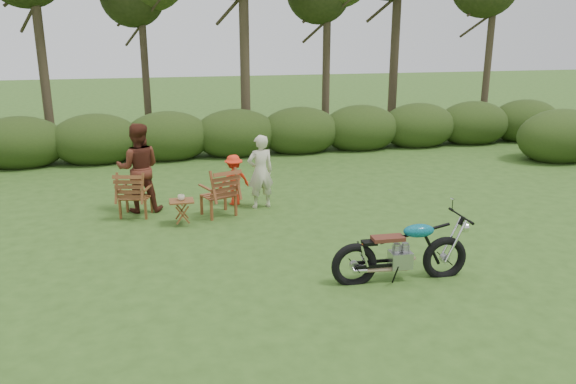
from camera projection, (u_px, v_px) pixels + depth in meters
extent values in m
plane|color=#2E4D19|center=(328.00, 275.00, 8.63)|extent=(80.00, 80.00, 0.00)
cylinder|color=#372D1E|center=(39.00, 31.00, 16.69)|extent=(0.28, 0.28, 7.20)
cylinder|color=#372D1E|center=(144.00, 46.00, 18.54)|extent=(0.24, 0.24, 6.30)
cylinder|color=#372D1E|center=(244.00, 24.00, 17.01)|extent=(0.30, 0.30, 7.65)
cylinder|color=#372D1E|center=(327.00, 43.00, 18.90)|extent=(0.26, 0.26, 6.48)
cylinder|color=#372D1E|center=(396.00, 21.00, 20.43)|extent=(0.32, 0.32, 7.92)
cylinder|color=#372D1E|center=(490.00, 37.00, 19.12)|extent=(0.24, 0.24, 6.84)
ellipsoid|color=#273A15|center=(20.00, 144.00, 15.44)|extent=(2.52, 1.68, 1.51)
ellipsoid|color=#273A15|center=(96.00, 140.00, 15.91)|extent=(2.52, 1.68, 1.51)
ellipsoid|color=#273A15|center=(168.00, 137.00, 16.37)|extent=(2.52, 1.68, 1.51)
ellipsoid|color=#273A15|center=(236.00, 134.00, 16.84)|extent=(2.52, 1.68, 1.51)
ellipsoid|color=#273A15|center=(300.00, 131.00, 17.31)|extent=(2.52, 1.68, 1.51)
ellipsoid|color=#273A15|center=(361.00, 129.00, 17.78)|extent=(2.52, 1.68, 1.51)
ellipsoid|color=#273A15|center=(418.00, 126.00, 18.25)|extent=(2.52, 1.68, 1.51)
ellipsoid|color=#273A15|center=(473.00, 124.00, 18.72)|extent=(2.52, 1.68, 1.51)
ellipsoid|color=#273A15|center=(525.00, 122.00, 19.19)|extent=(2.52, 1.68, 1.51)
ellipsoid|color=#273A15|center=(561.00, 137.00, 16.15)|extent=(2.70, 1.80, 1.62)
imported|color=beige|center=(181.00, 198.00, 10.72)|extent=(0.16, 0.16, 0.11)
imported|color=beige|center=(261.00, 207.00, 11.93)|extent=(0.62, 0.46, 1.56)
imported|color=#522317|center=(142.00, 211.00, 11.71)|extent=(0.94, 0.76, 1.84)
imported|color=red|center=(235.00, 204.00, 12.16)|extent=(0.79, 0.58, 1.09)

